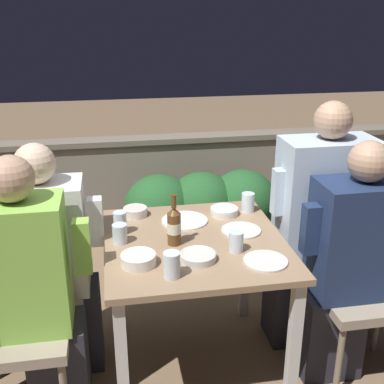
% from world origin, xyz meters
% --- Properties ---
extents(ground_plane, '(16.00, 16.00, 0.00)m').
position_xyz_m(ground_plane, '(0.00, 0.00, 0.00)').
color(ground_plane, '#7A6047').
extents(parapet_wall, '(9.00, 0.18, 0.85)m').
position_xyz_m(parapet_wall, '(0.00, 1.52, 0.43)').
color(parapet_wall, gray).
rests_on(parapet_wall, ground_plane).
extents(dining_table, '(0.85, 0.88, 0.73)m').
position_xyz_m(dining_table, '(0.00, 0.00, 0.63)').
color(dining_table, '#937556').
rests_on(dining_table, ground_plane).
extents(planter_hedge, '(1.08, 0.47, 0.72)m').
position_xyz_m(planter_hedge, '(0.23, 1.01, 0.40)').
color(planter_hedge, brown).
rests_on(planter_hedge, ground_plane).
extents(person_green_blouse, '(0.47, 0.26, 1.24)m').
position_xyz_m(person_green_blouse, '(-0.73, -0.16, 0.63)').
color(person_green_blouse, '#282833').
rests_on(person_green_blouse, ground_plane).
extents(chair_left_far, '(0.48, 0.47, 0.93)m').
position_xyz_m(chair_left_far, '(-0.89, 0.14, 0.55)').
color(chair_left_far, gray).
rests_on(chair_left_far, ground_plane).
extents(person_white_polo, '(0.48, 0.26, 1.21)m').
position_xyz_m(person_white_polo, '(-0.67, 0.14, 0.61)').
color(person_white_polo, '#282833').
rests_on(person_white_polo, ground_plane).
extents(person_navy_jumper, '(0.50, 0.26, 1.22)m').
position_xyz_m(person_navy_jumper, '(0.73, -0.14, 0.61)').
color(person_navy_jumper, '#282833').
rests_on(person_navy_jumper, ground_plane).
extents(chair_right_far, '(0.48, 0.47, 0.93)m').
position_xyz_m(chair_right_far, '(0.89, 0.15, 0.55)').
color(chair_right_far, gray).
rests_on(chair_right_far, ground_plane).
extents(person_blue_shirt, '(0.52, 0.26, 1.35)m').
position_xyz_m(person_blue_shirt, '(0.69, 0.15, 0.67)').
color(person_blue_shirt, '#282833').
rests_on(person_blue_shirt, ground_plane).
extents(beer_bottle, '(0.06, 0.06, 0.25)m').
position_xyz_m(beer_bottle, '(-0.10, -0.02, 0.83)').
color(beer_bottle, brown).
rests_on(beer_bottle, dining_table).
extents(plate_0, '(0.19, 0.19, 0.01)m').
position_xyz_m(plate_0, '(0.24, 0.05, 0.74)').
color(plate_0, silver).
rests_on(plate_0, dining_table).
extents(plate_1, '(0.19, 0.19, 0.01)m').
position_xyz_m(plate_1, '(0.27, -0.26, 0.74)').
color(plate_1, silver).
rests_on(plate_1, dining_table).
extents(plate_2, '(0.24, 0.24, 0.01)m').
position_xyz_m(plate_2, '(-0.01, 0.22, 0.74)').
color(plate_2, white).
rests_on(plate_2, dining_table).
extents(bowl_0, '(0.16, 0.16, 0.03)m').
position_xyz_m(bowl_0, '(-0.02, -0.19, 0.75)').
color(bowl_0, beige).
rests_on(bowl_0, dining_table).
extents(bowl_1, '(0.15, 0.15, 0.05)m').
position_xyz_m(bowl_1, '(-0.28, -0.19, 0.76)').
color(bowl_1, silver).
rests_on(bowl_1, dining_table).
extents(bowl_2, '(0.15, 0.15, 0.04)m').
position_xyz_m(bowl_2, '(0.21, 0.27, 0.76)').
color(bowl_2, silver).
rests_on(bowl_2, dining_table).
extents(bowl_3, '(0.13, 0.13, 0.05)m').
position_xyz_m(bowl_3, '(-0.26, 0.34, 0.76)').
color(bowl_3, beige).
rests_on(bowl_3, dining_table).
extents(glass_cup_0, '(0.07, 0.07, 0.09)m').
position_xyz_m(glass_cup_0, '(-0.35, 0.03, 0.78)').
color(glass_cup_0, silver).
rests_on(glass_cup_0, dining_table).
extents(glass_cup_1, '(0.07, 0.07, 0.10)m').
position_xyz_m(glass_cup_1, '(0.17, -0.14, 0.78)').
color(glass_cup_1, silver).
rests_on(glass_cup_1, dining_table).
extents(glass_cup_2, '(0.07, 0.07, 0.11)m').
position_xyz_m(glass_cup_2, '(-0.15, -0.31, 0.79)').
color(glass_cup_2, silver).
rests_on(glass_cup_2, dining_table).
extents(glass_cup_3, '(0.07, 0.07, 0.10)m').
position_xyz_m(glass_cup_3, '(0.35, 0.29, 0.79)').
color(glass_cup_3, silver).
rests_on(glass_cup_3, dining_table).
extents(glass_cup_4, '(0.06, 0.06, 0.11)m').
position_xyz_m(glass_cup_4, '(-0.34, 0.13, 0.79)').
color(glass_cup_4, silver).
rests_on(glass_cup_4, dining_table).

